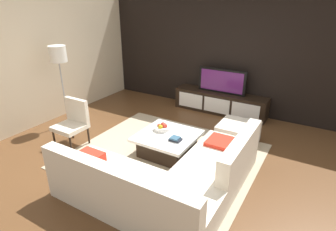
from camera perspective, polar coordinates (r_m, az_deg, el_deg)
The scene contains 13 objects.
ground_plane at distance 4.92m, azimuth 0.29°, elevation -8.60°, with size 14.00×14.00×0.00m, color brown.
feature_wall_back at distance 6.75m, azimuth 12.31°, elevation 12.57°, with size 6.40×0.12×2.80m, color black.
side_wall_left at distance 6.64m, azimuth -23.72°, elevation 10.99°, with size 0.12×5.20×2.80m, color beige.
area_rug at distance 4.96m, azimuth -0.71°, elevation -8.24°, with size 3.10×2.72×0.01m, color tan.
media_console at distance 6.78m, azimuth 10.63°, elevation 2.62°, with size 2.20×0.47×0.50m.
television at distance 6.61m, azimuth 10.98°, elevation 6.95°, with size 1.13×0.06×0.57m.
sectional_couch at distance 3.94m, azimuth 0.11°, elevation -12.95°, with size 2.28×2.33×0.79m.
coffee_table at distance 4.94m, azimuth -0.12°, elevation -5.78°, with size 0.99×0.98×0.38m.
accent_chair_near at distance 5.44m, azimuth -18.85°, elevation -0.85°, with size 0.52×0.50×0.87m.
floor_lamp at distance 6.08m, azimuth -21.55°, elevation 10.79°, with size 0.34×0.34×1.70m.
ottoman at distance 5.43m, azimuth 14.12°, elevation -3.67°, with size 0.70×0.70×0.40m, color beige.
fruit_bowl at distance 4.99m, azimuth -1.25°, elevation -2.48°, with size 0.28×0.28×0.14m.
book_stack at distance 4.65m, azimuth 1.52°, elevation -4.84°, with size 0.19×0.15×0.06m.
Camera 1 is at (2.11, -3.60, 2.60)m, focal length 29.74 mm.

